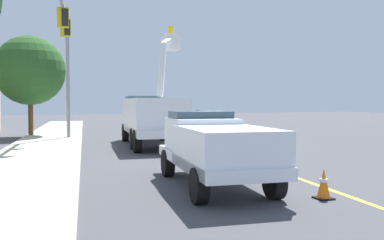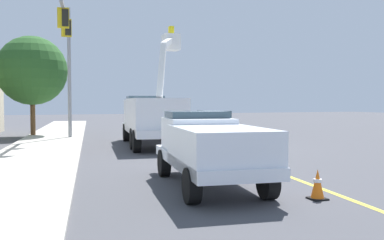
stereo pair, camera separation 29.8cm
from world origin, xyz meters
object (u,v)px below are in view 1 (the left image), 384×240
Objects in this scene: utility_bucket_truck at (152,116)px; traffic_cone_mid_front at (212,147)px; service_pickup_truck at (214,146)px; traffic_signal_mast at (66,48)px; traffic_cone_mid_rear at (173,132)px; passing_minivan at (212,120)px; traffic_cone_leading at (324,184)px.

utility_bucket_truck is 11.18× the size of traffic_cone_mid_front.
utility_bucket_truck is at bearing -5.75° from service_pickup_truck.
traffic_signal_mast is (14.62, 3.01, 4.34)m from service_pickup_truck.
traffic_signal_mast is at bearing 92.11° from traffic_cone_mid_rear.
passing_minivan is 6.75× the size of traffic_cone_leading.
utility_bucket_truck is 1.69× the size of passing_minivan.
utility_bucket_truck is at bearing -130.12° from traffic_signal_mast.
utility_bucket_truck is 11.20m from service_pickup_truck.
utility_bucket_truck is at bearing 15.08° from traffic_cone_mid_front.
traffic_signal_mast reaches higher than passing_minivan.
traffic_cone_mid_front is at bearing 173.46° from traffic_cone_mid_rear.
passing_minivan is 21.38m from traffic_cone_leading.
traffic_cone_mid_front reaches higher than traffic_cone_leading.
traffic_cone_leading is 0.09× the size of traffic_signal_mast.
service_pickup_truck is 3.07m from traffic_cone_leading.
utility_bucket_truck reaches higher than service_pickup_truck.
traffic_cone_mid_front is at bearing -22.36° from service_pickup_truck.
passing_minivan is 5.41m from traffic_cone_mid_rear.
passing_minivan is 13.27m from traffic_cone_mid_front.
traffic_signal_mast is at bearing 49.88° from utility_bucket_truck.
service_pickup_truck is at bearing 174.25° from utility_bucket_truck.
passing_minivan is at bearing -22.78° from service_pickup_truck.
traffic_signal_mast is at bearing 16.12° from traffic_cone_leading.
traffic_cone_mid_front is (-5.08, -1.37, -1.23)m from utility_bucket_truck.
service_pickup_truck reaches higher than traffic_cone_leading.
service_pickup_truck is at bearing 157.64° from traffic_cone_mid_front.
utility_bucket_truck is 1.02× the size of traffic_signal_mast.
traffic_signal_mast is (16.93, 4.89, 5.10)m from traffic_cone_leading.
traffic_cone_leading is at bearing -176.76° from utility_bucket_truck.
utility_bucket_truck is at bearing 147.42° from traffic_cone_mid_rear.
traffic_cone_leading is 0.98× the size of traffic_cone_mid_front.
traffic_cone_leading is (-20.57, 5.79, -0.61)m from passing_minivan.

